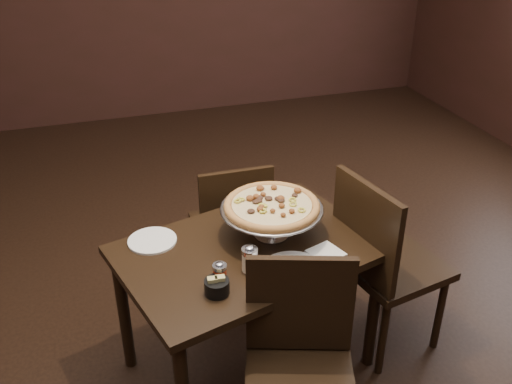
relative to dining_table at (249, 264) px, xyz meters
name	(u,v)px	position (x,y,z in m)	size (l,w,h in m)	color
room	(251,84)	(0.02, 0.00, 0.81)	(6.04, 7.04, 2.84)	black
dining_table	(249,264)	(0.00, 0.00, 0.00)	(1.23, 0.98, 0.68)	black
pizza_stand	(272,206)	(0.12, 0.06, 0.24)	(0.45, 0.45, 0.19)	#BCBBC3
parmesan_shaker	(250,259)	(-0.04, -0.15, 0.14)	(0.07, 0.07, 0.12)	beige
pepper_flake_shaker	(220,273)	(-0.18, -0.20, 0.14)	(0.06, 0.06, 0.10)	#99200D
packet_caddy	(217,286)	(-0.21, -0.26, 0.12)	(0.10, 0.10, 0.08)	black
napkin_stack	(326,253)	(0.30, -0.15, 0.10)	(0.13, 0.13, 0.01)	white
plate_left	(152,241)	(-0.39, 0.17, 0.09)	(0.21, 0.21, 0.01)	white
plate_near	(293,272)	(0.12, -0.23, 0.10)	(0.27, 0.27, 0.01)	white
serving_spatula	(291,210)	(0.20, 0.01, 0.24)	(0.17, 0.17, 0.02)	#BCBBC3
chair_far	(232,224)	(0.08, 0.56, -0.14)	(0.39, 0.39, 0.82)	black
chair_near	(300,362)	(0.04, -0.51, -0.11)	(0.52, 0.52, 0.88)	black
chair_side	(382,259)	(0.64, -0.05, -0.08)	(0.51, 0.51, 0.94)	black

